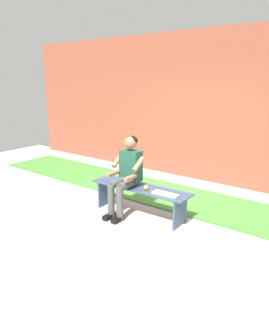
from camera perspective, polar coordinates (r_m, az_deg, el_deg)
name	(u,v)px	position (r m, az deg, el deg)	size (l,w,h in m)	color
ground_plane	(48,218)	(5.27, -15.58, -8.91)	(10.00, 7.00, 0.04)	#B2B2AD
grass_strip	(172,196)	(5.97, 6.82, -5.07)	(9.00, 1.29, 0.03)	#478C38
brick_wall	(186,107)	(7.05, 9.53, 11.01)	(9.50, 0.24, 3.13)	#9E4C38
bench_near	(140,194)	(5.05, 1.03, -4.73)	(1.71, 0.48, 0.48)	#384C6B
person_seated	(126,172)	(4.98, -1.53, -0.79)	(0.50, 0.69, 1.28)	#1E513D
apple	(146,188)	(4.86, 2.13, -3.66)	(0.07, 0.07, 0.07)	gold
book_open	(165,194)	(4.69, 5.67, -4.81)	(0.42, 0.17, 0.02)	white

